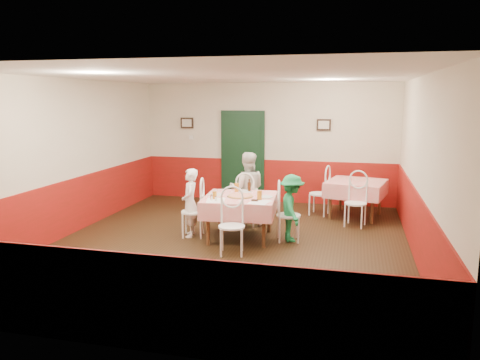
% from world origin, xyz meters
% --- Properties ---
extents(floor, '(7.00, 7.00, 0.00)m').
position_xyz_m(floor, '(0.00, 0.00, 0.00)').
color(floor, black).
rests_on(floor, ground).
extents(ceiling, '(7.00, 7.00, 0.00)m').
position_xyz_m(ceiling, '(0.00, 0.00, 2.80)').
color(ceiling, white).
rests_on(ceiling, back_wall).
extents(back_wall, '(6.00, 0.10, 2.80)m').
position_xyz_m(back_wall, '(0.00, 3.50, 1.40)').
color(back_wall, beige).
rests_on(back_wall, ground).
extents(front_wall, '(6.00, 0.10, 2.80)m').
position_xyz_m(front_wall, '(0.00, -3.50, 1.40)').
color(front_wall, beige).
rests_on(front_wall, ground).
extents(left_wall, '(0.10, 7.00, 2.80)m').
position_xyz_m(left_wall, '(-3.00, 0.00, 1.40)').
color(left_wall, beige).
rests_on(left_wall, ground).
extents(right_wall, '(0.10, 7.00, 2.80)m').
position_xyz_m(right_wall, '(3.00, 0.00, 1.40)').
color(right_wall, beige).
rests_on(right_wall, ground).
extents(wainscot_back, '(6.00, 0.03, 1.00)m').
position_xyz_m(wainscot_back, '(0.00, 3.48, 0.50)').
color(wainscot_back, maroon).
rests_on(wainscot_back, ground).
extents(wainscot_front, '(6.00, 0.03, 1.00)m').
position_xyz_m(wainscot_front, '(0.00, -3.48, 0.50)').
color(wainscot_front, maroon).
rests_on(wainscot_front, ground).
extents(wainscot_left, '(0.03, 7.00, 1.00)m').
position_xyz_m(wainscot_left, '(-2.98, 0.00, 0.50)').
color(wainscot_left, maroon).
rests_on(wainscot_left, ground).
extents(wainscot_right, '(0.03, 7.00, 1.00)m').
position_xyz_m(wainscot_right, '(2.98, 0.00, 0.50)').
color(wainscot_right, maroon).
rests_on(wainscot_right, ground).
extents(door, '(0.96, 0.06, 2.10)m').
position_xyz_m(door, '(-0.60, 3.45, 1.05)').
color(door, black).
rests_on(door, ground).
extents(picture_left, '(0.32, 0.03, 0.26)m').
position_xyz_m(picture_left, '(-2.00, 3.45, 1.85)').
color(picture_left, black).
rests_on(picture_left, back_wall).
extents(picture_right, '(0.32, 0.03, 0.26)m').
position_xyz_m(picture_right, '(1.30, 3.45, 1.85)').
color(picture_right, black).
rests_on(picture_right, back_wall).
extents(thermostat, '(0.10, 0.03, 0.10)m').
position_xyz_m(thermostat, '(-1.90, 3.45, 1.50)').
color(thermostat, white).
rests_on(thermostat, back_wall).
extents(main_table, '(1.32, 1.32, 0.77)m').
position_xyz_m(main_table, '(0.10, 0.37, 0.38)').
color(main_table, red).
rests_on(main_table, ground).
extents(second_table, '(1.33, 1.33, 0.77)m').
position_xyz_m(second_table, '(2.07, 2.43, 0.38)').
color(second_table, red).
rests_on(second_table, ground).
extents(chair_left, '(0.49, 0.49, 0.90)m').
position_xyz_m(chair_left, '(-0.75, 0.30, 0.45)').
color(chair_left, white).
rests_on(chair_left, ground).
extents(chair_right, '(0.50, 0.50, 0.90)m').
position_xyz_m(chair_right, '(0.94, 0.44, 0.45)').
color(chair_right, white).
rests_on(chair_right, ground).
extents(chair_far, '(0.43, 0.43, 0.90)m').
position_xyz_m(chair_far, '(0.02, 1.22, 0.45)').
color(chair_far, white).
rests_on(chair_far, ground).
extents(chair_near, '(0.50, 0.50, 0.90)m').
position_xyz_m(chair_near, '(0.17, -0.48, 0.45)').
color(chair_near, white).
rests_on(chair_near, ground).
extents(chair_second_a, '(0.50, 0.50, 0.90)m').
position_xyz_m(chair_second_a, '(1.32, 2.43, 0.45)').
color(chair_second_a, white).
rests_on(chair_second_a, ground).
extents(chair_second_b, '(0.50, 0.50, 0.90)m').
position_xyz_m(chair_second_b, '(2.07, 1.68, 0.45)').
color(chair_second_b, white).
rests_on(chair_second_b, ground).
extents(pizza, '(0.47, 0.47, 0.03)m').
position_xyz_m(pizza, '(0.11, 0.34, 0.77)').
color(pizza, '#B74723').
rests_on(pizza, main_table).
extents(plate_left, '(0.27, 0.27, 0.01)m').
position_xyz_m(plate_left, '(-0.35, 0.34, 0.77)').
color(plate_left, white).
rests_on(plate_left, main_table).
extents(plate_right, '(0.27, 0.27, 0.01)m').
position_xyz_m(plate_right, '(0.54, 0.39, 0.77)').
color(plate_right, white).
rests_on(plate_right, main_table).
extents(plate_far, '(0.27, 0.27, 0.01)m').
position_xyz_m(plate_far, '(0.09, 0.78, 0.77)').
color(plate_far, white).
rests_on(plate_far, main_table).
extents(glass_a, '(0.08, 0.08, 0.13)m').
position_xyz_m(glass_a, '(-0.27, 0.06, 0.83)').
color(glass_a, '#BF7219').
rests_on(glass_a, main_table).
extents(glass_b, '(0.09, 0.09, 0.15)m').
position_xyz_m(glass_b, '(0.48, 0.17, 0.84)').
color(glass_b, '#BF7219').
rests_on(glass_b, main_table).
extents(glass_c, '(0.09, 0.09, 0.16)m').
position_xyz_m(glass_c, '(-0.06, 0.76, 0.84)').
color(glass_c, '#BF7219').
rests_on(glass_c, main_table).
extents(beer_bottle, '(0.06, 0.06, 0.21)m').
position_xyz_m(beer_bottle, '(0.16, 0.81, 0.87)').
color(beer_bottle, '#381C0A').
rests_on(beer_bottle, main_table).
extents(shaker_a, '(0.04, 0.04, 0.09)m').
position_xyz_m(shaker_a, '(-0.28, -0.07, 0.81)').
color(shaker_a, silver).
rests_on(shaker_a, main_table).
extents(shaker_b, '(0.04, 0.04, 0.09)m').
position_xyz_m(shaker_b, '(-0.20, -0.12, 0.81)').
color(shaker_b, silver).
rests_on(shaker_b, main_table).
extents(shaker_c, '(0.04, 0.04, 0.09)m').
position_xyz_m(shaker_c, '(-0.31, -0.00, 0.81)').
color(shaker_c, '#B23319').
rests_on(shaker_c, main_table).
extents(menu_left, '(0.38, 0.46, 0.00)m').
position_xyz_m(menu_left, '(-0.22, -0.04, 0.76)').
color(menu_left, white).
rests_on(menu_left, main_table).
extents(menu_right, '(0.35, 0.43, 0.00)m').
position_xyz_m(menu_right, '(0.52, -0.00, 0.76)').
color(menu_right, white).
rests_on(menu_right, main_table).
extents(wallet, '(0.12, 0.10, 0.02)m').
position_xyz_m(wallet, '(0.42, 0.07, 0.77)').
color(wallet, black).
rests_on(wallet, main_table).
extents(diner_left, '(0.41, 0.51, 1.22)m').
position_xyz_m(diner_left, '(-0.80, 0.29, 0.61)').
color(diner_left, gray).
rests_on(diner_left, ground).
extents(diner_far, '(0.80, 0.68, 1.43)m').
position_xyz_m(diner_far, '(0.02, 1.27, 0.72)').
color(diner_far, gray).
rests_on(diner_far, ground).
extents(diner_right, '(0.65, 0.85, 1.17)m').
position_xyz_m(diner_right, '(0.99, 0.45, 0.58)').
color(diner_right, gray).
rests_on(diner_right, ground).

